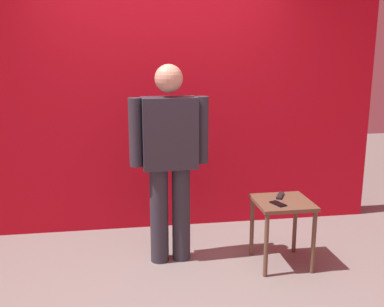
% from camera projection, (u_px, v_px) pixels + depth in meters
% --- Properties ---
extents(ground_plane, '(12.00, 12.00, 0.00)m').
position_uv_depth(ground_plane, '(179.00, 293.00, 3.38)').
color(ground_plane, gray).
extents(back_wall_red, '(4.47, 0.12, 2.61)m').
position_uv_depth(back_wall_red, '(160.00, 101.00, 4.45)').
color(back_wall_red, red).
rests_on(back_wall_red, ground_plane).
extents(standing_person, '(0.67, 0.26, 1.69)m').
position_uv_depth(standing_person, '(170.00, 155.00, 3.73)').
color(standing_person, '#2D2D38').
rests_on(standing_person, ground_plane).
extents(side_table, '(0.46, 0.46, 0.57)m').
position_uv_depth(side_table, '(282.00, 212.00, 3.76)').
color(side_table, brown).
rests_on(side_table, ground_plane).
extents(cell_phone, '(0.12, 0.16, 0.01)m').
position_uv_depth(cell_phone, '(278.00, 204.00, 3.65)').
color(cell_phone, black).
rests_on(cell_phone, side_table).
extents(tv_remote, '(0.12, 0.17, 0.02)m').
position_uv_depth(tv_remote, '(280.00, 196.00, 3.83)').
color(tv_remote, black).
rests_on(tv_remote, side_table).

